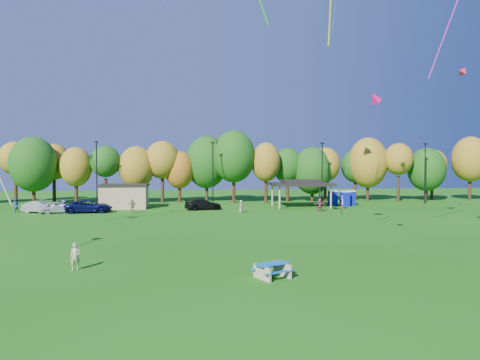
{
  "coord_description": "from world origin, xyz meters",
  "views": [
    {
      "loc": [
        -1.3,
        -20.7,
        5.81
      ],
      "look_at": [
        1.86,
        6.0,
        4.87
      ],
      "focal_mm": 32.0,
      "sensor_mm": 36.0,
      "label": 1
    }
  ],
  "objects": [
    {
      "name": "lamp_posts",
      "position": [
        2.0,
        40.0,
        4.9
      ],
      "size": [
        64.5,
        0.25,
        9.09
      ],
      "color": "black",
      "rests_on": "ground"
    },
    {
      "name": "pavilion",
      "position": [
        14.0,
        37.0,
        3.23
      ],
      "size": [
        8.2,
        6.2,
        3.77
      ],
      "color": "tan",
      "rests_on": "ground"
    },
    {
      "name": "far_person_4",
      "position": [
        18.87,
        33.9,
        0.89
      ],
      "size": [
        0.46,
        0.67,
        1.78
      ],
      "primitive_type": "imported",
      "rotation": [
        0.0,
        0.0,
        1.62
      ],
      "color": "#A44D82",
      "rests_on": "ground"
    },
    {
      "name": "kite_flyer",
      "position": [
        -7.59,
        3.66,
        0.75
      ],
      "size": [
        0.62,
        0.48,
        1.51
      ],
      "primitive_type": "imported",
      "rotation": [
        0.0,
        0.0,
        0.24
      ],
      "color": "#B6B188",
      "rests_on": "ground"
    },
    {
      "name": "kite_5",
      "position": [
        10.96,
        6.62,
        10.28
      ],
      "size": [
        1.24,
        0.99,
        1.12
      ],
      "color": "#FF0E71"
    },
    {
      "name": "kite_4",
      "position": [
        27.29,
        21.37,
        15.72
      ],
      "size": [
        1.47,
        1.22,
        1.28
      ],
      "color": "red"
    },
    {
      "name": "ground",
      "position": [
        0.0,
        0.0,
        0.0
      ],
      "size": [
        160.0,
        160.0,
        0.0
      ],
      "primitive_type": "plane",
      "color": "#19600F",
      "rests_on": "ground"
    },
    {
      "name": "car_d",
      "position": [
        0.43,
        34.81,
        0.69
      ],
      "size": [
        5.06,
        2.79,
        1.39
      ],
      "primitive_type": "imported",
      "rotation": [
        0.0,
        0.0,
        1.75
      ],
      "color": "black",
      "rests_on": "ground"
    },
    {
      "name": "picnic_table",
      "position": [
        2.92,
        0.74,
        0.45
      ],
      "size": [
        2.23,
        2.08,
        0.77
      ],
      "rotation": [
        0.0,
        0.0,
        0.43
      ],
      "color": "tan",
      "rests_on": "ground"
    },
    {
      "name": "car_b",
      "position": [
        -19.29,
        33.47,
        0.72
      ],
      "size": [
        4.63,
        2.89,
        1.44
      ],
      "primitive_type": "imported",
      "rotation": [
        0.0,
        0.0,
        1.23
      ],
      "color": "gray",
      "rests_on": "ground"
    },
    {
      "name": "car_a",
      "position": [
        -17.11,
        32.99,
        0.74
      ],
      "size": [
        4.66,
        3.05,
        1.47
      ],
      "primitive_type": "imported",
      "rotation": [
        0.0,
        0.0,
        1.9
      ],
      "color": "silver",
      "rests_on": "ground"
    },
    {
      "name": "far_person_3",
      "position": [
        -16.33,
        32.65,
        0.8
      ],
      "size": [
        1.19,
        1.04,
        1.59
      ],
      "primitive_type": "imported",
      "rotation": [
        0.0,
        0.0,
        2.6
      ],
      "color": "#5453B7",
      "rests_on": "ground"
    },
    {
      "name": "car_c",
      "position": [
        -13.5,
        33.13,
        0.77
      ],
      "size": [
        5.71,
        2.97,
        1.53
      ],
      "primitive_type": "imported",
      "rotation": [
        0.0,
        0.0,
        1.65
      ],
      "color": "#0A0E41",
      "rests_on": "ground"
    },
    {
      "name": "far_person_2",
      "position": [
        -8.19,
        31.83,
        0.87
      ],
      "size": [
        1.08,
        0.6,
        1.74
      ],
      "primitive_type": "imported",
      "rotation": [
        0.0,
        0.0,
        0.18
      ],
      "color": "#868E57",
      "rests_on": "ground"
    },
    {
      "name": "utility_building",
      "position": [
        -10.0,
        38.0,
        1.64
      ],
      "size": [
        6.3,
        4.3,
        3.25
      ],
      "color": "tan",
      "rests_on": "ground"
    },
    {
      "name": "tree_line",
      "position": [
        -1.03,
        45.51,
        5.91
      ],
      "size": [
        93.57,
        10.55,
        11.15
      ],
      "color": "black",
      "rests_on": "ground"
    },
    {
      "name": "far_person_5",
      "position": [
        4.95,
        30.94,
        0.76
      ],
      "size": [
        0.72,
        0.87,
        1.53
      ],
      "primitive_type": "imported",
      "rotation": [
        0.0,
        0.0,
        1.21
      ],
      "color": "#959868",
      "rests_on": "ground"
    },
    {
      "name": "far_person_1",
      "position": [
        14.87,
        30.98,
        0.83
      ],
      "size": [
        1.61,
        1.11,
        1.67
      ],
      "primitive_type": "imported",
      "rotation": [
        0.0,
        0.0,
        5.84
      ],
      "color": "#843749",
      "rests_on": "ground"
    },
    {
      "name": "far_person_0",
      "position": [
        -22.4,
        34.03,
        0.87
      ],
      "size": [
        1.06,
        1.07,
        1.75
      ],
      "primitive_type": "imported",
      "rotation": [
        0.0,
        0.0,
        3.98
      ],
      "color": "#425D92",
      "rests_on": "ground"
    },
    {
      "name": "porta_potties",
      "position": [
        20.46,
        38.07,
        1.1
      ],
      "size": [
        3.75,
        2.48,
        2.18
      ],
      "color": "#0B1899",
      "rests_on": "ground"
    }
  ]
}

